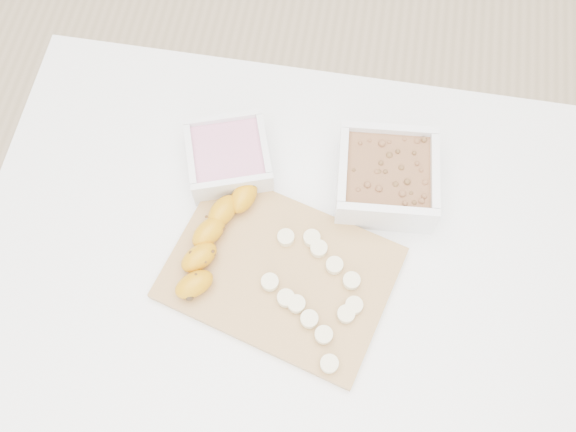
% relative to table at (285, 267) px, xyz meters
% --- Properties ---
extents(ground, '(3.50, 3.50, 0.00)m').
position_rel_table_xyz_m(ground, '(0.00, 0.00, -0.65)').
color(ground, '#C6AD89').
rests_on(ground, ground).
extents(table, '(1.00, 0.70, 0.75)m').
position_rel_table_xyz_m(table, '(0.00, 0.00, 0.00)').
color(table, white).
rests_on(table, ground).
extents(bowl_yogurt, '(0.17, 0.17, 0.06)m').
position_rel_table_xyz_m(bowl_yogurt, '(-0.12, 0.13, 0.13)').
color(bowl_yogurt, white).
rests_on(bowl_yogurt, table).
extents(bowl_granola, '(0.17, 0.17, 0.07)m').
position_rel_table_xyz_m(bowl_granola, '(0.14, 0.13, 0.13)').
color(bowl_granola, white).
rests_on(bowl_granola, table).
extents(cutting_board, '(0.39, 0.32, 0.01)m').
position_rel_table_xyz_m(cutting_board, '(0.00, -0.05, 0.10)').
color(cutting_board, '#AE7E4D').
rests_on(cutting_board, table).
extents(banana, '(0.15, 0.22, 0.04)m').
position_rel_table_xyz_m(banana, '(-0.11, -0.02, 0.13)').
color(banana, '#CD860A').
rests_on(banana, cutting_board).
extents(banana_slices, '(0.16, 0.22, 0.02)m').
position_rel_table_xyz_m(banana_slices, '(0.06, -0.07, 0.12)').
color(banana_slices, '#F6EBBA').
rests_on(banana_slices, cutting_board).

